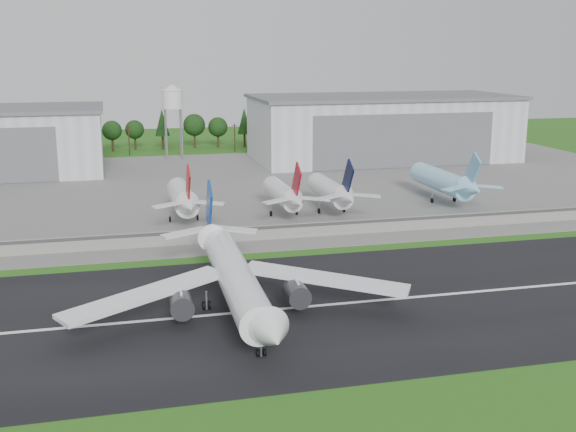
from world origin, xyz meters
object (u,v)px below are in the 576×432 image
object	(u,v)px
parked_jet_red_a	(184,198)
parked_jet_red_b	(285,195)
main_airliner	(236,286)
parked_jet_skyblue	(446,182)
parked_jet_navy	(333,192)

from	to	relation	value
parked_jet_red_a	parked_jet_red_b	xyz separation A→B (m)	(26.33, -0.06, -0.34)
main_airliner	parked_jet_skyblue	xyz separation A→B (m)	(73.04, 72.03, 1.45)
parked_jet_red_b	parked_jet_skyblue	xyz separation A→B (m)	(48.27, 5.07, 0.41)
parked_jet_red_a	parked_jet_skyblue	xyz separation A→B (m)	(74.60, 5.02, 0.06)
main_airliner	parked_jet_skyblue	size ratio (longest dim) A/B	1.59
parked_jet_red_a	parked_jet_red_b	world-z (taller)	parked_jet_red_a
parked_jet_skyblue	parked_jet_navy	bearing A→B (deg)	-171.84
parked_jet_red_b	parked_jet_navy	world-z (taller)	parked_jet_navy
parked_jet_red_b	parked_jet_red_a	bearing A→B (deg)	179.87
main_airliner	parked_jet_red_a	size ratio (longest dim) A/B	1.89
main_airliner	parked_jet_navy	xyz separation A→B (m)	(37.94, 66.99, 1.25)
parked_jet_red_b	parked_jet_skyblue	bearing A→B (deg)	6.00
parked_jet_red_a	parked_jet_navy	size ratio (longest dim) A/B	1.00
main_airliner	parked_jet_red_b	world-z (taller)	main_airliner
main_airliner	parked_jet_red_a	bearing A→B (deg)	-87.31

